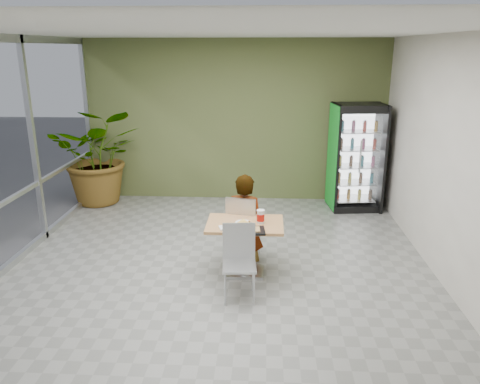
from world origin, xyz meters
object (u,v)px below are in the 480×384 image
at_px(potted_plant, 99,156).
at_px(cafeteria_tray, 249,231).
at_px(dining_table, 245,237).
at_px(chair_far, 243,223).
at_px(soda_cup, 261,217).
at_px(beverage_fridge, 356,157).
at_px(seated_woman, 244,227).
at_px(chair_near, 239,255).

bearing_deg(potted_plant, cafeteria_tray, -46.92).
bearing_deg(dining_table, chair_far, 97.14).
relative_size(chair_far, soda_cup, 5.30).
xyz_separation_m(dining_table, potted_plant, (-3.03, 3.01, 0.42)).
relative_size(chair_far, beverage_fridge, 0.49).
relative_size(dining_table, seated_woman, 0.65).
relative_size(soda_cup, beverage_fridge, 0.09).
distance_m(dining_table, soda_cup, 0.37).
bearing_deg(seated_woman, soda_cup, 130.24).
height_order(seated_woman, potted_plant, potted_plant).
distance_m(beverage_fridge, potted_plant, 5.03).
relative_size(chair_far, chair_near, 1.07).
bearing_deg(chair_far, dining_table, 110.59).
xyz_separation_m(chair_near, beverage_fridge, (2.04, 3.49, 0.47)).
bearing_deg(beverage_fridge, chair_near, -126.76).
bearing_deg(chair_far, beverage_fridge, -115.96).
height_order(dining_table, seated_woman, seated_woman).
bearing_deg(cafeteria_tray, chair_far, 99.32).
height_order(soda_cup, cafeteria_tray, soda_cup).
bearing_deg(seated_woman, chair_near, 102.52).
distance_m(dining_table, beverage_fridge, 3.56).
distance_m(cafeteria_tray, potted_plant, 4.54).
bearing_deg(soda_cup, cafeteria_tray, -114.60).
bearing_deg(beverage_fridge, dining_table, -130.83).
bearing_deg(soda_cup, dining_table, -179.26).
height_order(dining_table, cafeteria_tray, cafeteria_tray).
xyz_separation_m(dining_table, beverage_fridge, (1.99, 2.92, 0.48)).
bearing_deg(potted_plant, chair_far, -40.87).
distance_m(dining_table, cafeteria_tray, 0.39).
xyz_separation_m(seated_woman, cafeteria_tray, (0.10, -0.79, 0.26)).
bearing_deg(chair_near, soda_cup, 61.56).
relative_size(cafeteria_tray, beverage_fridge, 0.20).
bearing_deg(chair_far, soda_cup, 135.36).
height_order(dining_table, potted_plant, potted_plant).
relative_size(dining_table, soda_cup, 5.54).
height_order(cafeteria_tray, beverage_fridge, beverage_fridge).
bearing_deg(chair_far, potted_plant, -27.42).
xyz_separation_m(dining_table, soda_cup, (0.21, 0.00, 0.30)).
height_order(chair_far, potted_plant, potted_plant).
bearing_deg(chair_near, seated_woman, 84.56).
height_order(chair_far, soda_cup, chair_far).
distance_m(chair_far, beverage_fridge, 3.25).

